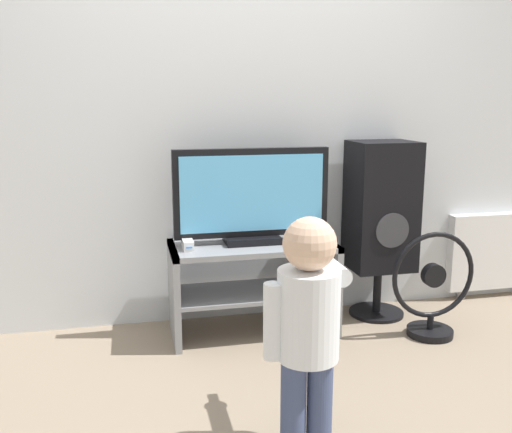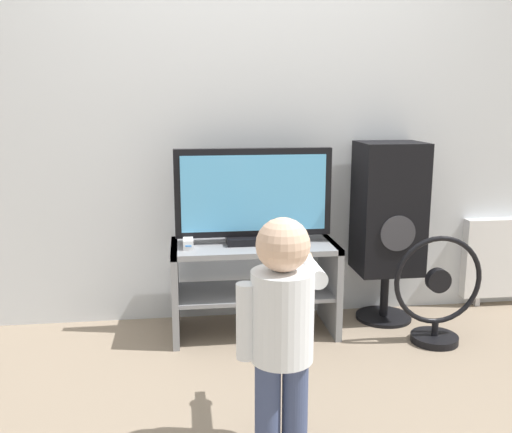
% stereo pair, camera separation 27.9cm
% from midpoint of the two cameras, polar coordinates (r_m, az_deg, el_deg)
% --- Properties ---
extents(ground_plane, '(16.00, 16.00, 0.00)m').
position_cam_midpoint_polar(ground_plane, '(3.19, 2.89, -12.93)').
color(ground_plane, gray).
extents(wall_back, '(10.00, 0.06, 2.60)m').
position_cam_midpoint_polar(wall_back, '(3.41, 1.52, 11.21)').
color(wall_back, silver).
rests_on(wall_back, ground_plane).
extents(tv_stand, '(0.93, 0.44, 0.53)m').
position_cam_midpoint_polar(tv_stand, '(3.27, 2.25, -5.88)').
color(tv_stand, gray).
rests_on(tv_stand, ground_plane).
extents(television, '(0.88, 0.20, 0.53)m').
position_cam_midpoint_polar(television, '(3.18, 2.26, 1.94)').
color(television, black).
rests_on(television, tv_stand).
extents(game_console, '(0.06, 0.19, 0.05)m').
position_cam_midpoint_polar(game_console, '(3.15, -4.30, -2.57)').
color(game_console, white).
rests_on(game_console, tv_stand).
extents(remote_primary, '(0.05, 0.13, 0.03)m').
position_cam_midpoint_polar(remote_primary, '(3.16, 6.83, -2.86)').
color(remote_primary, white).
rests_on(remote_primary, tv_stand).
extents(child, '(0.35, 0.51, 0.92)m').
position_cam_midpoint_polar(child, '(2.15, 6.44, -9.99)').
color(child, '#3F4C72').
rests_on(child, ground_plane).
extents(speaker_tower, '(0.37, 0.34, 1.08)m').
position_cam_midpoint_polar(speaker_tower, '(3.50, 15.35, 0.49)').
color(speaker_tower, black).
rests_on(speaker_tower, ground_plane).
extents(floor_fan, '(0.50, 0.26, 0.61)m').
position_cam_midpoint_polar(floor_fan, '(3.34, 20.00, -7.49)').
color(floor_fan, black).
rests_on(floor_fan, ground_plane).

